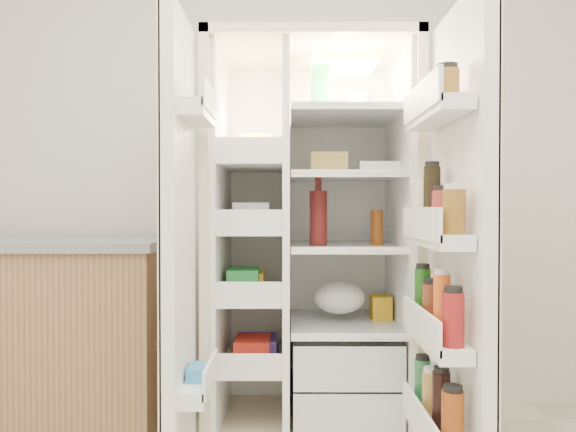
{
  "coord_description": "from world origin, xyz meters",
  "views": [
    {
      "loc": [
        0.04,
        -0.93,
        1.06
      ],
      "look_at": [
        0.04,
        1.25,
        1.02
      ],
      "focal_mm": 34.0,
      "sensor_mm": 36.0,
      "label": 1
    }
  ],
  "objects": [
    {
      "name": "wall_back",
      "position": [
        0.0,
        2.0,
        1.35
      ],
      "size": [
        4.0,
        0.02,
        2.7
      ],
      "primitive_type": "cube",
      "color": "silver",
      "rests_on": "floor"
    },
    {
      "name": "refrigerator",
      "position": [
        0.16,
        1.65,
        0.74
      ],
      "size": [
        0.92,
        0.7,
        1.8
      ],
      "color": "beige",
      "rests_on": "floor"
    },
    {
      "name": "freezer_door",
      "position": [
        -0.36,
        1.05,
        0.89
      ],
      "size": [
        0.15,
        0.4,
        1.72
      ],
      "color": "white",
      "rests_on": "floor"
    },
    {
      "name": "fridge_door",
      "position": [
        0.62,
        0.96,
        0.87
      ],
      "size": [
        0.17,
        0.58,
        1.72
      ],
      "color": "white",
      "rests_on": "floor"
    },
    {
      "name": "kitchen_counter",
      "position": [
        -1.15,
        1.59,
        0.46
      ],
      "size": [
        1.26,
        0.67,
        0.91
      ],
      "color": "#936F49",
      "rests_on": "floor"
    }
  ]
}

